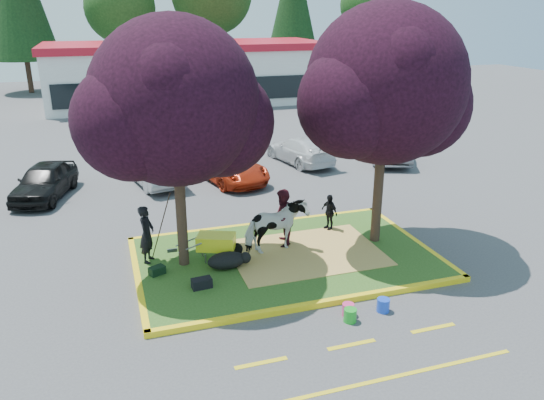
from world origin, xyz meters
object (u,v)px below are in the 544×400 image
object	(u,v)px
handler	(147,234)
bucket_pink	(348,310)
car_black	(44,181)
car_silver	(152,167)
cow	(276,227)
bucket_green	(350,315)
bucket_blue	(383,305)
calf	(227,260)
wheelbarrow	(217,242)

from	to	relation	value
handler	bucket_pink	bearing A→B (deg)	-110.67
car_black	car_silver	xyz separation A→B (m)	(4.01, 0.59, 0.03)
cow	car_black	distance (m)	9.98
bucket_green	bucket_blue	xyz separation A→B (m)	(0.93, 0.15, 0.00)
cow	handler	distance (m)	3.56
bucket_pink	car_silver	bearing A→B (deg)	105.62
calf	car_black	distance (m)	9.51
bucket_pink	wheelbarrow	bearing A→B (deg)	122.46
cow	car_silver	size ratio (longest dim) A/B	0.43
calf	handler	xyz separation A→B (m)	(-1.95, 1.09, 0.58)
bucket_blue	wheelbarrow	bearing A→B (deg)	130.53
bucket_blue	calf	bearing A→B (deg)	135.46
calf	handler	size ratio (longest dim) A/B	0.65
wheelbarrow	bucket_green	distance (m)	4.46
bucket_blue	car_black	size ratio (longest dim) A/B	0.08
car_black	car_silver	world-z (taller)	car_silver
cow	wheelbarrow	xyz separation A→B (m)	(-1.70, 0.10, -0.28)
handler	bucket_pink	size ratio (longest dim) A/B	5.34
bucket_pink	car_silver	size ratio (longest dim) A/B	0.07
bucket_blue	handler	bearing A→B (deg)	140.72
bucket_green	bucket_pink	world-z (taller)	bucket_green
calf	car_silver	bearing A→B (deg)	110.32
wheelbarrow	car_silver	distance (m)	7.99
handler	bucket_green	distance (m)	5.92
calf	car_black	world-z (taller)	car_black
calf	bucket_blue	xyz separation A→B (m)	(3.04, -2.99, -0.21)
calf	car_silver	size ratio (longest dim) A/B	0.25
car_black	cow	bearing A→B (deg)	-31.44
wheelbarrow	bucket_pink	world-z (taller)	wheelbarrow
wheelbarrow	bucket_green	size ratio (longest dim) A/B	5.77
bucket_pink	car_silver	distance (m)	11.99
cow	car_black	xyz separation A→B (m)	(-6.65, 7.45, -0.25)
handler	wheelbarrow	distance (m)	1.90
cow	bucket_pink	distance (m)	3.63
calf	car_black	xyz separation A→B (m)	(-5.06, 8.04, 0.28)
bucket_green	car_silver	bearing A→B (deg)	105.02
car_silver	wheelbarrow	bearing A→B (deg)	84.45
bucket_green	bucket_pink	distance (m)	0.25
wheelbarrow	cow	bearing A→B (deg)	19.42
handler	car_silver	xyz separation A→B (m)	(0.90, 7.54, -0.27)
calf	bucket_pink	world-z (taller)	calf
wheelbarrow	car_silver	xyz separation A→B (m)	(-0.93, 7.93, 0.05)
bucket_blue	car_black	world-z (taller)	car_black
calf	handler	distance (m)	2.30
cow	calf	xyz separation A→B (m)	(-1.58, -0.60, -0.53)
calf	car_silver	distance (m)	8.70
bucket_green	bucket_pink	bearing A→B (deg)	74.62
bucket_blue	car_silver	xyz separation A→B (m)	(-4.09, 11.62, 0.52)
handler	bucket_blue	bearing A→B (deg)	-105.88
wheelbarrow	car_silver	bearing A→B (deg)	119.48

